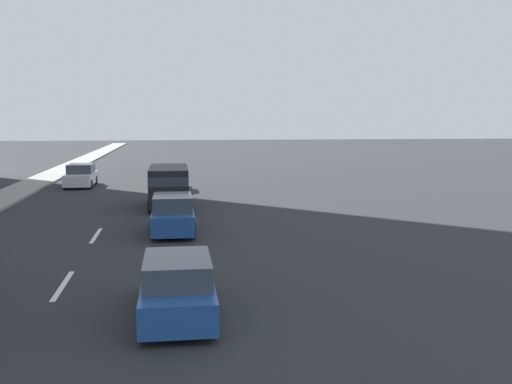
# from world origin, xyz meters

# --- Properties ---
(ground_plane) EXTENTS (198.00, 198.00, 0.00)m
(ground_plane) POSITION_xyz_m (31.50, 0.00, 0.00)
(ground_plane) COLOR #26282B
(sidewalk_right) EXTENTS (162.00, 2.55, 0.15)m
(sidewalk_right) POSITION_xyz_m (31.50, 7.10, 0.07)
(sidewalk_right) COLOR gray
(sidewalk_right) RESTS_ON ground_plane
(lane_stripe_mid) EXTENTS (3.20, 0.16, 0.01)m
(lane_stripe_mid) POSITION_xyz_m (12.02, 0.00, 0.01)
(lane_stripe_mid) COLOR silver
(lane_stripe_mid) RESTS_ON ground_plane
(lane_stripe_far) EXTENTS (3.20, 0.16, 0.01)m
(lane_stripe_far) POSITION_xyz_m (19.64, 0.00, 0.01)
(lane_stripe_far) COLOR silver
(lane_stripe_far) RESTS_ON ground_plane
(car_lead) EXTENTS (4.53, 1.85, 1.66)m
(car_lead) POSITION_xyz_m (19.89, -3.22, 0.78)
(car_lead) COLOR #1E478C
(car_lead) RESTS_ON ground_plane
(van_second) EXTENTS (5.16, 2.20, 2.26)m
(van_second) POSITION_xyz_m (27.31, -3.00, 1.30)
(van_second) COLOR black
(van_second) RESTS_ON ground_plane
(car_fourth) EXTENTS (4.73, 1.79, 1.71)m
(car_fourth) POSITION_xyz_m (35.48, -3.04, 0.80)
(car_fourth) COLOR silver
(car_fourth) RESTS_ON ground_plane
(car_fifth) EXTENTS (4.51, 1.84, 1.53)m
(car_fifth) POSITION_xyz_m (8.87, -3.36, 0.73)
(car_fifth) COLOR #1E478C
(car_fifth) RESTS_ON ground_plane
(car_sixth) EXTENTS (4.52, 1.93, 1.63)m
(car_sixth) POSITION_xyz_m (38.48, 3.41, 0.77)
(car_sixth) COLOR silver
(car_sixth) RESTS_ON ground_plane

